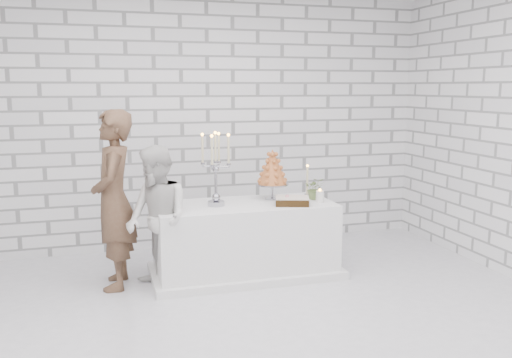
% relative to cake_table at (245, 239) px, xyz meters
% --- Properties ---
extents(ground, '(6.00, 5.00, 0.01)m').
position_rel_cake_table_xyz_m(ground, '(-0.44, -1.30, -0.38)').
color(ground, silver).
rests_on(ground, ground).
extents(wall_back, '(6.00, 0.01, 3.00)m').
position_rel_cake_table_xyz_m(wall_back, '(-0.44, 1.20, 1.12)').
color(wall_back, white).
rests_on(wall_back, ground).
extents(wall_front, '(6.00, 0.01, 3.00)m').
position_rel_cake_table_xyz_m(wall_front, '(-0.44, -3.80, 1.12)').
color(wall_front, white).
rests_on(wall_front, ground).
extents(cake_table, '(1.80, 0.80, 0.75)m').
position_rel_cake_table_xyz_m(cake_table, '(0.00, 0.00, 0.00)').
color(cake_table, white).
rests_on(cake_table, ground).
extents(groom, '(0.48, 0.67, 1.71)m').
position_rel_cake_table_xyz_m(groom, '(-1.28, 0.03, 0.48)').
color(groom, brown).
rests_on(groom, ground).
extents(bride, '(0.74, 0.82, 1.39)m').
position_rel_cake_table_xyz_m(bride, '(-0.91, -0.22, 0.32)').
color(bride, silver).
rests_on(bride, ground).
extents(candelabra, '(0.38, 0.38, 0.74)m').
position_rel_cake_table_xyz_m(candelabra, '(-0.30, -0.02, 0.75)').
color(candelabra, '#9B9AA4').
rests_on(candelabra, cake_table).
extents(croquembouche, '(0.35, 0.35, 0.53)m').
position_rel_cake_table_xyz_m(croquembouche, '(0.33, 0.13, 0.64)').
color(croquembouche, '#9E562D').
rests_on(croquembouche, cake_table).
extents(chocolate_cake, '(0.39, 0.33, 0.08)m').
position_rel_cake_table_xyz_m(chocolate_cake, '(0.44, -0.19, 0.42)').
color(chocolate_cake, black).
rests_on(chocolate_cake, cake_table).
extents(pillar_candle, '(0.10, 0.10, 0.12)m').
position_rel_cake_table_xyz_m(pillar_candle, '(0.75, -0.16, 0.44)').
color(pillar_candle, white).
rests_on(pillar_candle, cake_table).
extents(extra_taper, '(0.07, 0.07, 0.32)m').
position_rel_cake_table_xyz_m(extra_taper, '(0.75, 0.20, 0.54)').
color(extra_taper, beige).
rests_on(extra_taper, cake_table).
extents(flowers, '(0.26, 0.24, 0.23)m').
position_rel_cake_table_xyz_m(flowers, '(0.76, 0.00, 0.49)').
color(flowers, '#356529').
rests_on(flowers, cake_table).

